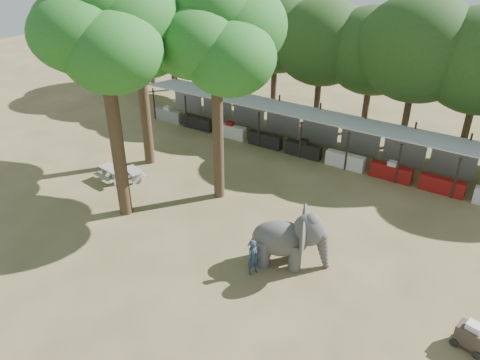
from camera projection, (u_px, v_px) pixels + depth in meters
The scene contains 11 objects.
ground at pixel (195, 276), 19.59m from camera, with size 100.00×100.00×0.00m, color brown.
vendor_stalls at pixel (331, 139), 29.18m from camera, with size 28.00×2.99×2.80m.
yard_tree_left at pixel (137, 24), 25.34m from camera, with size 7.10×6.90×11.02m.
yard_tree_center at pixel (102, 25), 19.74m from camera, with size 7.10×6.90×12.04m.
yard_tree_back at pixel (215, 33), 21.56m from camera, with size 7.10×6.90×11.36m.
backdrop_trees at pixel (369, 53), 30.90m from camera, with size 46.46×5.95×8.33m.
elephant at pixel (290, 239), 19.70m from camera, with size 3.50×2.74×2.61m.
handler at pixel (253, 257), 19.38m from camera, with size 0.59×0.39×1.63m, color #26384C.
picnic_table_near at pixel (112, 172), 26.65m from camera, with size 1.82×1.68×0.81m.
picnic_table_far at pixel (133, 174), 26.73m from camera, with size 1.68×1.61×0.66m.
cart_front at pixel (472, 336), 16.03m from camera, with size 1.23×0.95×1.08m.
Camera 1 is at (9.98, -11.72, 12.90)m, focal length 35.00 mm.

